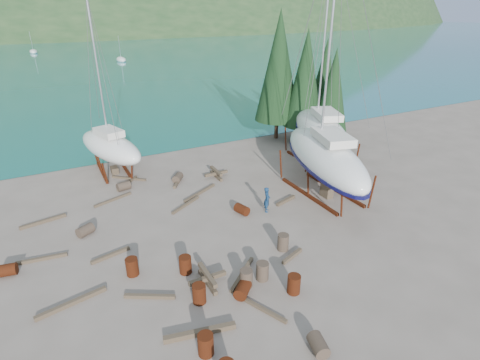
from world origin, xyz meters
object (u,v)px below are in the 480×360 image
large_sailboat_far (321,130)px  worker (267,199)px  large_sailboat_near (325,156)px  small_sailboat_shore (110,146)px

large_sailboat_far → worker: large_sailboat_far is taller
large_sailboat_far → worker: 9.69m
large_sailboat_near → small_sailboat_shore: size_ratio=1.36×
small_sailboat_shore → worker: size_ratio=7.67×
large_sailboat_near → worker: 4.93m
large_sailboat_near → small_sailboat_shore: large_sailboat_near is taller
worker → large_sailboat_near: bearing=-54.5°
large_sailboat_far → small_sailboat_shore: (-15.17, 5.67, -0.61)m
large_sailboat_near → large_sailboat_far: (3.51, 4.76, -0.06)m
large_sailboat_near → worker: (-4.53, -0.34, -1.90)m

